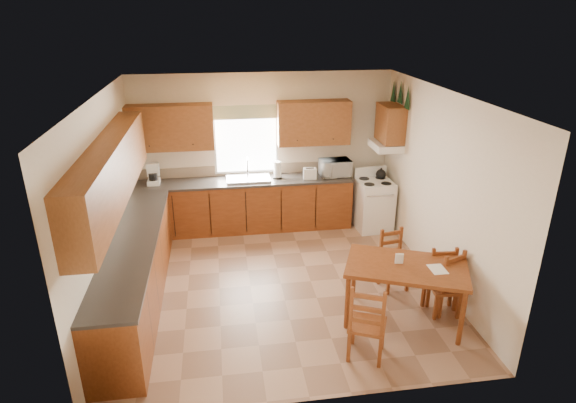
{
  "coord_description": "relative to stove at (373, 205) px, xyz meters",
  "views": [
    {
      "loc": [
        -0.78,
        -5.93,
        3.71
      ],
      "look_at": [
        0.15,
        0.3,
        1.15
      ],
      "focal_mm": 30.0,
      "sensor_mm": 36.0,
      "label": 1
    }
  ],
  "objects": [
    {
      "name": "pine_decal_b",
      "position": [
        0.33,
        0.02,
        1.98
      ],
      "size": [
        0.22,
        0.22,
        0.36
      ],
      "primitive_type": "cone",
      "color": "#15381D",
      "rests_on": "wall_right"
    },
    {
      "name": "range_hood",
      "position": [
        0.15,
        0.02,
        1.08
      ],
      "size": [
        0.44,
        0.62,
        0.12
      ],
      "primitive_type": "cube",
      "color": "white",
      "rests_on": "wall_right"
    },
    {
      "name": "microwave",
      "position": [
        -0.64,
        0.32,
        0.63
      ],
      "size": [
        0.51,
        0.39,
        0.29
      ],
      "primitive_type": "imported",
      "rotation": [
        0.0,
        0.0,
        0.08
      ],
      "color": "white",
      "rests_on": "counter_back"
    },
    {
      "name": "chair_near_right",
      "position": [
        0.11,
        -2.55,
        0.01
      ],
      "size": [
        0.47,
        0.46,
        0.89
      ],
      "primitive_type": "cube",
      "rotation": [
        0.0,
        0.0,
        3.5
      ],
      "color": "brown",
      "rests_on": "floor"
    },
    {
      "name": "pine_decal_c",
      "position": [
        0.33,
        0.34,
        1.94
      ],
      "size": [
        0.22,
        0.22,
        0.36
      ],
      "primitive_type": "cone",
      "color": "#15381D",
      "rests_on": "wall_right"
    },
    {
      "name": "chair_near_left",
      "position": [
        -1.12,
        -3.29,
        0.04
      ],
      "size": [
        0.52,
        0.51,
        0.96
      ],
      "primitive_type": "cube",
      "rotation": [
        0.0,
        0.0,
        2.72
      ],
      "color": "brown",
      "rests_on": "floor"
    },
    {
      "name": "chair_far_right",
      "position": [
        0.11,
        -2.63,
        -0.01
      ],
      "size": [
        0.39,
        0.37,
        0.86
      ],
      "primitive_type": "cube",
      "rotation": [
        0.0,
        0.0,
        -0.09
      ],
      "color": "brown",
      "rests_on": "floor"
    },
    {
      "name": "pine_decal_a",
      "position": [
        0.33,
        -0.3,
        1.94
      ],
      "size": [
        0.22,
        0.22,
        0.36
      ],
      "primitive_type": "cone",
      "color": "#15381D",
      "rests_on": "wall_right"
    },
    {
      "name": "lower_cab_back",
      "position": [
        -2.25,
        0.32,
        0.0
      ],
      "size": [
        3.75,
        0.6,
        0.88
      ],
      "primitive_type": "cube",
      "color": "brown",
      "rests_on": "floor"
    },
    {
      "name": "counter_left",
      "position": [
        -3.83,
        -1.78,
        0.46
      ],
      "size": [
        0.63,
        3.6,
        0.04
      ],
      "primitive_type": "cube",
      "color": "#38332F",
      "rests_on": "lower_cab_left"
    },
    {
      "name": "wall_back",
      "position": [
        -1.88,
        0.62,
        0.91
      ],
      "size": [
        4.5,
        4.5,
        0.0
      ],
      "primitive_type": "plane",
      "color": "beige",
      "rests_on": "floor"
    },
    {
      "name": "table_card",
      "position": [
        -0.54,
        -2.62,
        0.41
      ],
      "size": [
        0.1,
        0.04,
        0.13
      ],
      "primitive_type": "cube",
      "rotation": [
        0.0,
        0.0,
        -0.18
      ],
      "color": "white",
      "rests_on": "dining_table"
    },
    {
      "name": "window_valance",
      "position": [
        -2.18,
        0.56,
        1.61
      ],
      "size": [
        1.19,
        0.01,
        0.24
      ],
      "primitive_type": "cube",
      "color": "#507140",
      "rests_on": "wall_back"
    },
    {
      "name": "upper_cab_stove",
      "position": [
        0.2,
        0.02,
        1.46
      ],
      "size": [
        0.33,
        0.62,
        0.62
      ],
      "primitive_type": "cube",
      "color": "brown",
      "rests_on": "wall_right"
    },
    {
      "name": "ceiling",
      "position": [
        -1.88,
        -1.63,
        2.26
      ],
      "size": [
        4.5,
        4.5,
        0.0
      ],
      "primitive_type": "plane",
      "color": "olive",
      "rests_on": "floor"
    },
    {
      "name": "wall_right",
      "position": [
        0.37,
        -1.63,
        0.91
      ],
      "size": [
        4.5,
        4.5,
        0.0
      ],
      "primitive_type": "plane",
      "color": "beige",
      "rests_on": "floor"
    },
    {
      "name": "upper_cab_back_left",
      "position": [
        -3.43,
        0.46,
        1.42
      ],
      "size": [
        1.41,
        0.33,
        0.75
      ],
      "primitive_type": "cube",
      "color": "brown",
      "rests_on": "wall_back"
    },
    {
      "name": "coffeemaker",
      "position": [
        -3.78,
        0.35,
        0.66
      ],
      "size": [
        0.27,
        0.3,
        0.36
      ],
      "primitive_type": "cube",
      "rotation": [
        0.0,
        0.0,
        -0.25
      ],
      "color": "white",
      "rests_on": "counter_back"
    },
    {
      "name": "window_pane",
      "position": [
        -2.18,
        0.59,
        1.11
      ],
      "size": [
        1.05,
        0.01,
        1.1
      ],
      "primitive_type": "cube",
      "color": "white",
      "rests_on": "wall_back"
    },
    {
      "name": "upper_cab_left",
      "position": [
        -3.96,
        -1.78,
        1.42
      ],
      "size": [
        0.33,
        3.6,
        0.75
      ],
      "primitive_type": "cube",
      "color": "brown",
      "rests_on": "wall_left"
    },
    {
      "name": "chair_far_left",
      "position": [
        -0.32,
        -1.95,
        -0.01
      ],
      "size": [
        0.4,
        0.39,
        0.85
      ],
      "primitive_type": "cube",
      "rotation": [
        0.0,
        0.0,
        0.15
      ],
      "color": "brown",
      "rests_on": "floor"
    },
    {
      "name": "wall_front",
      "position": [
        -1.88,
        -3.88,
        0.91
      ],
      "size": [
        4.5,
        4.5,
        0.0
      ],
      "primitive_type": "plane",
      "color": "beige",
      "rests_on": "floor"
    },
    {
      "name": "paper_towel",
      "position": [
        -1.67,
        0.34,
        0.63
      ],
      "size": [
        0.16,
        0.16,
        0.3
      ],
      "primitive_type": "cylinder",
      "rotation": [
        0.0,
        0.0,
        0.25
      ],
      "color": "white",
      "rests_on": "counter_back"
    },
    {
      "name": "table_paper",
      "position": [
        -0.13,
        -2.83,
        0.34
      ],
      "size": [
        0.19,
        0.25,
        0.0
      ],
      "primitive_type": "cube",
      "rotation": [
        0.0,
        0.0,
        -0.01
      ],
      "color": "white",
      "rests_on": "dining_table"
    },
    {
      "name": "stove",
      "position": [
        0.0,
        0.0,
        0.0
      ],
      "size": [
        0.62,
        0.64,
        0.87
      ],
      "primitive_type": "cube",
      "rotation": [
        0.0,
        0.0,
        0.05
      ],
      "color": "white",
      "rests_on": "floor"
    },
    {
      "name": "floor",
      "position": [
        -1.88,
        -1.63,
        -0.44
      ],
      "size": [
        4.5,
        4.5,
        0.0
      ],
      "primitive_type": "plane",
      "color": "#9D7356",
      "rests_on": "ground"
    },
    {
      "name": "window_frame",
      "position": [
        -2.18,
        0.59,
        1.11
      ],
      "size": [
        1.13,
        0.02,
        1.18
      ],
      "primitive_type": "cube",
      "color": "white",
      "rests_on": "wall_back"
    },
    {
      "name": "upper_cab_back_right",
      "position": [
        -1.02,
        0.46,
        1.42
      ],
      "size": [
        1.25,
        0.33,
        0.75
      ],
      "primitive_type": "cube",
      "color": "brown",
      "rests_on": "wall_back"
    },
    {
      "name": "toaster",
      "position": [
        -1.11,
        0.24,
        0.57
      ],
      "size": [
        0.24,
        0.16,
        0.18
      ],
      "primitive_type": "cube",
      "rotation": [
        0.0,
        0.0,
        -0.1
      ],
      "color": "white",
      "rests_on": "counter_back"
    },
    {
      "name": "sink_basin",
      "position": [
        -2.18,
        0.32,
        0.5
      ],
      "size": [
        0.75,
        0.45,
        0.04
      ],
      "primitive_type": "cube",
      "color": "silver",
      "rests_on": "counter_back"
    },
    {
      "name": "counter_back",
      "position": [
        -2.25,
        0.32,
        0.46
      ],
      "size": [
        3.75,
        0.63,
        0.04
      ],
      "primitive_type": "cube",
      "color": "#38332F",
      "rests_on": "lower_cab_back"
    },
    {
      "name": "dining_table",
      "position": [
        -0.46,
        -2.68,
        -0.05
      ],
      "size": [
        1.66,
        1.32,
        0.78
      ],
      "primitive_type": "cube",
      "rotation": [
        0.0,
        0.0,
        -0.39
      ],
      "color": "brown",
      "rests_on": "floor"
    },
    {
      "name": "backsplash",
      "position": [
        -2.25,
        0.61,
        0.57
      ],
      "size": [
        3.75,
        0.01,
        0.18
      ],
      "primitive_type": "cube",
      "color": "gray",
      "rests_on": "counter_back"
    },
    {
      "name": "lower_cab_left",
      "position": [
        -3.83,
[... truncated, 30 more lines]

